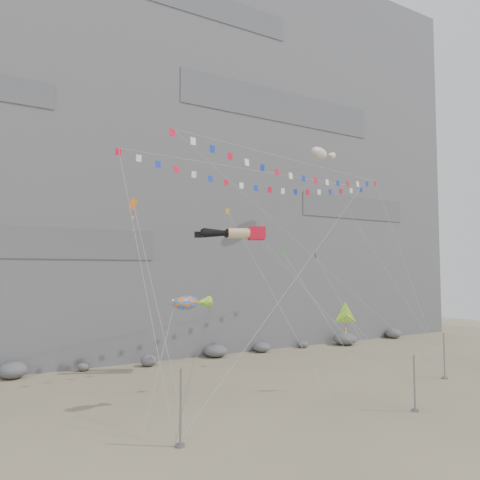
{
  "coord_description": "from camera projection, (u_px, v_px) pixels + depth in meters",
  "views": [
    {
      "loc": [
        -24.1,
        -28.72,
        9.4
      ],
      "look_at": [
        -1.67,
        9.0,
        12.28
      ],
      "focal_mm": 35.0,
      "sensor_mm": 36.0,
      "label": 1
    }
  ],
  "objects": [
    {
      "name": "ground",
      "position": [
        318.0,
        392.0,
        36.31
      ],
      "size": [
        120.0,
        120.0,
        0.0
      ],
      "primitive_type": "plane",
      "color": "gray",
      "rests_on": "ground"
    },
    {
      "name": "cliff",
      "position": [
        166.0,
        159.0,
        65.39
      ],
      "size": [
        80.0,
        28.0,
        50.0
      ],
      "primitive_type": "cube",
      "color": "slate",
      "rests_on": "ground"
    },
    {
      "name": "talus_boulders",
      "position": [
        216.0,
        351.0,
        50.93
      ],
      "size": [
        60.0,
        3.0,
        1.2
      ],
      "primitive_type": null,
      "color": "slate",
      "rests_on": "ground"
    },
    {
      "name": "anchor_pole_left",
      "position": [
        181.0,
        408.0,
        25.07
      ],
      "size": [
        0.12,
        0.12,
        4.12
      ],
      "primitive_type": "cylinder",
      "color": "slate",
      "rests_on": "ground"
    },
    {
      "name": "anchor_pole_center",
      "position": [
        414.0,
        383.0,
        31.34
      ],
      "size": [
        0.12,
        0.12,
        3.72
      ],
      "primitive_type": "cylinder",
      "color": "slate",
      "rests_on": "ground"
    },
    {
      "name": "anchor_pole_right",
      "position": [
        444.0,
        356.0,
        40.8
      ],
      "size": [
        0.12,
        0.12,
        3.97
      ],
      "primitive_type": "cylinder",
      "color": "slate",
      "rests_on": "ground"
    },
    {
      "name": "legs_kite",
      "position": [
        237.0,
        233.0,
        42.93
      ],
      "size": [
        7.34,
        19.17,
        20.56
      ],
      "rotation": [
        0.0,
        0.0,
        -0.43
      ],
      "color": "red",
      "rests_on": "ground"
    },
    {
      "name": "flag_banner_upper",
      "position": [
        263.0,
        172.0,
        44.53
      ],
      "size": [
        28.6,
        14.44,
        26.87
      ],
      "color": "red",
      "rests_on": "ground"
    },
    {
      "name": "flag_banner_lower",
      "position": [
        297.0,
        161.0,
        41.61
      ],
      "size": [
        26.51,
        9.03,
        23.19
      ],
      "color": "red",
      "rests_on": "ground"
    },
    {
      "name": "harlequin_kite",
      "position": [
        134.0,
        205.0,
        34.4
      ],
      "size": [
        1.63,
        9.55,
        16.71
      ],
      "color": "red",
      "rests_on": "ground"
    },
    {
      "name": "fish_windsock",
      "position": [
        186.0,
        303.0,
        31.6
      ],
      "size": [
        5.98,
        4.4,
        8.95
      ],
      "color": "#E2590B",
      "rests_on": "ground"
    },
    {
      "name": "delta_kite",
      "position": [
        346.0,
        316.0,
        36.2
      ],
      "size": [
        2.81,
        7.01,
        8.93
      ],
      "color": "yellow",
      "rests_on": "ground"
    },
    {
      "name": "blimp_windsock",
      "position": [
        319.0,
        154.0,
        54.04
      ],
      "size": [
        5.39,
        15.74,
        27.17
      ],
      "color": "beige",
      "rests_on": "ground"
    },
    {
      "name": "small_kite_a",
      "position": [
        230.0,
        215.0,
        43.57
      ],
      "size": [
        1.0,
        14.79,
        20.6
      ],
      "color": "orange",
      "rests_on": "ground"
    },
    {
      "name": "small_kite_b",
      "position": [
        316.0,
        257.0,
        45.27
      ],
      "size": [
        3.98,
        13.14,
        16.83
      ],
      "color": "purple",
      "rests_on": "ground"
    },
    {
      "name": "small_kite_c",
      "position": [
        284.0,
        254.0,
        35.7
      ],
      "size": [
        2.89,
        9.01,
        13.89
      ],
      "color": "#1B9A17",
      "rests_on": "ground"
    }
  ]
}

